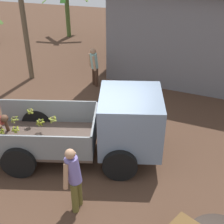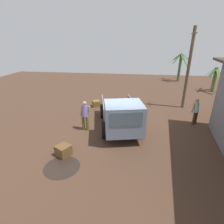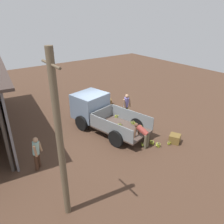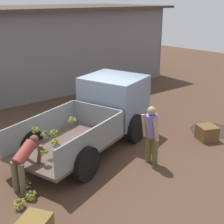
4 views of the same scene
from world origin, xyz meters
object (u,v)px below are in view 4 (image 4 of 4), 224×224
at_px(banana_bunch_on_ground_1, 19,203).
at_px(wooden_crate_1, 207,133).
at_px(banana_bunch_on_ground_0, 25,184).
at_px(banana_bunch_on_ground_2, 26,222).
at_px(cargo_truck, 106,107).
at_px(person_worker_loading, 25,160).
at_px(banana_bunch_on_ground_3, 31,195).
at_px(person_foreground_visitor, 152,133).

distance_m(banana_bunch_on_ground_1, wooden_crate_1, 6.05).
bearing_deg(banana_bunch_on_ground_0, banana_bunch_on_ground_2, -119.45).
bearing_deg(banana_bunch_on_ground_2, banana_bunch_on_ground_1, 72.01).
xyz_separation_m(banana_bunch_on_ground_2, wooden_crate_1, (6.16, -0.45, 0.13)).
height_order(cargo_truck, wooden_crate_1, cargo_truck).
xyz_separation_m(banana_bunch_on_ground_1, banana_bunch_on_ground_2, (-0.19, -0.60, -0.02)).
relative_size(person_worker_loading, banana_bunch_on_ground_1, 3.92).
bearing_deg(banana_bunch_on_ground_2, banana_bunch_on_ground_3, 52.61).
distance_m(person_worker_loading, banana_bunch_on_ground_2, 1.55).
bearing_deg(banana_bunch_on_ground_0, banana_bunch_on_ground_1, -129.28).
xyz_separation_m(person_foreground_visitor, banana_bunch_on_ground_3, (-3.16, 0.85, -0.80)).
bearing_deg(cargo_truck, banana_bunch_on_ground_3, -173.95).
height_order(banana_bunch_on_ground_2, banana_bunch_on_ground_3, banana_bunch_on_ground_3).
xyz_separation_m(person_worker_loading, banana_bunch_on_ground_0, (-0.08, -0.05, -0.61)).
distance_m(banana_bunch_on_ground_0, banana_bunch_on_ground_2, 1.34).
distance_m(banana_bunch_on_ground_0, banana_bunch_on_ground_3, 0.48).
xyz_separation_m(cargo_truck, banana_bunch_on_ground_2, (-4.01, -1.91, -0.92)).
xyz_separation_m(cargo_truck, banana_bunch_on_ground_3, (-3.47, -1.21, -0.90)).
distance_m(cargo_truck, wooden_crate_1, 3.28).
distance_m(cargo_truck, person_worker_loading, 3.36).
distance_m(person_worker_loading, wooden_crate_1, 5.69).
height_order(banana_bunch_on_ground_0, wooden_crate_1, wooden_crate_1).
bearing_deg(banana_bunch_on_ground_1, banana_bunch_on_ground_2, -107.99).
xyz_separation_m(person_foreground_visitor, person_worker_loading, (-2.96, 1.37, -0.19)).
relative_size(banana_bunch_on_ground_2, banana_bunch_on_ground_3, 0.80).
xyz_separation_m(cargo_truck, banana_bunch_on_ground_0, (-3.35, -0.74, -0.90)).
bearing_deg(wooden_crate_1, banana_bunch_on_ground_0, 163.65).
relative_size(person_foreground_visitor, banana_bunch_on_ground_2, 7.42).
height_order(cargo_truck, person_foreground_visitor, cargo_truck).
xyz_separation_m(banana_bunch_on_ground_3, wooden_crate_1, (5.62, -1.15, 0.11)).
xyz_separation_m(person_worker_loading, wooden_crate_1, (5.42, -1.66, -0.50)).
xyz_separation_m(banana_bunch_on_ground_2, banana_bunch_on_ground_3, (0.53, 0.70, 0.02)).
xyz_separation_m(person_foreground_visitor, wooden_crate_1, (2.46, -0.29, -0.68)).
bearing_deg(person_worker_loading, cargo_truck, -6.06).
height_order(banana_bunch_on_ground_0, banana_bunch_on_ground_2, banana_bunch_on_ground_0).
relative_size(person_worker_loading, banana_bunch_on_ground_3, 4.28).
distance_m(cargo_truck, banana_bunch_on_ground_3, 3.79).
height_order(banana_bunch_on_ground_0, banana_bunch_on_ground_1, banana_bunch_on_ground_1).
distance_m(banana_bunch_on_ground_2, wooden_crate_1, 6.17).
height_order(cargo_truck, banana_bunch_on_ground_0, cargo_truck).
bearing_deg(banana_bunch_on_ground_0, person_foreground_visitor, -23.47).
bearing_deg(banana_bunch_on_ground_1, wooden_crate_1, -9.95).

